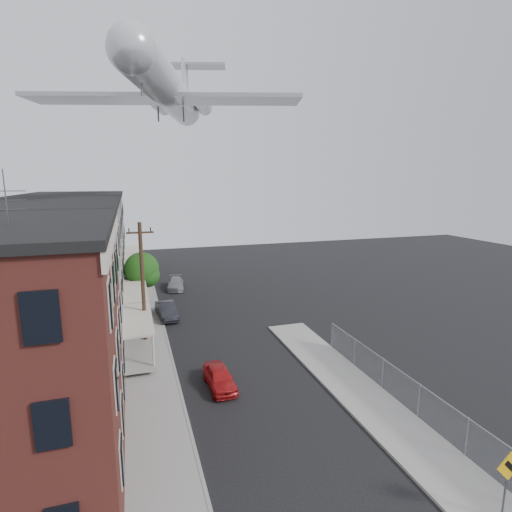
{
  "coord_description": "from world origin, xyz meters",
  "views": [
    {
      "loc": [
        -6.24,
        -9.81,
        11.81
      ],
      "look_at": [
        -0.21,
        9.13,
        8.0
      ],
      "focal_mm": 28.0,
      "sensor_mm": 36.0,
      "label": 1
    }
  ],
  "objects_px": {
    "car_near": "(220,378)",
    "car_mid": "(167,310)",
    "warning_sign": "(508,475)",
    "car_far": "(175,284)",
    "airplane": "(169,92)",
    "utility_pole": "(143,285)",
    "street_tree": "(143,271)"
  },
  "relations": [
    {
      "from": "car_near",
      "to": "car_mid",
      "type": "height_order",
      "value": "car_mid"
    },
    {
      "from": "warning_sign",
      "to": "car_far",
      "type": "distance_m",
      "value": 35.09
    },
    {
      "from": "car_mid",
      "to": "car_far",
      "type": "bearing_deg",
      "value": 73.77
    },
    {
      "from": "airplane",
      "to": "car_near",
      "type": "bearing_deg",
      "value": -88.32
    },
    {
      "from": "utility_pole",
      "to": "car_far",
      "type": "xyz_separation_m",
      "value": [
        3.8,
        15.25,
        -4.07
      ]
    },
    {
      "from": "warning_sign",
      "to": "car_mid",
      "type": "relative_size",
      "value": 0.68
    },
    {
      "from": "warning_sign",
      "to": "car_near",
      "type": "bearing_deg",
      "value": 121.51
    },
    {
      "from": "car_near",
      "to": "airplane",
      "type": "bearing_deg",
      "value": 89.62
    },
    {
      "from": "utility_pole",
      "to": "car_mid",
      "type": "height_order",
      "value": "utility_pole"
    },
    {
      "from": "street_tree",
      "to": "car_mid",
      "type": "distance_m",
      "value": 5.11
    },
    {
      "from": "car_far",
      "to": "airplane",
      "type": "relative_size",
      "value": 0.16
    },
    {
      "from": "utility_pole",
      "to": "car_near",
      "type": "distance_m",
      "value": 8.91
    },
    {
      "from": "car_near",
      "to": "car_far",
      "type": "relative_size",
      "value": 0.86
    },
    {
      "from": "utility_pole",
      "to": "car_far",
      "type": "height_order",
      "value": "utility_pole"
    },
    {
      "from": "warning_sign",
      "to": "airplane",
      "type": "xyz_separation_m",
      "value": [
        -7.88,
        28.49,
        17.44
      ]
    },
    {
      "from": "car_mid",
      "to": "car_far",
      "type": "relative_size",
      "value": 0.99
    },
    {
      "from": "car_near",
      "to": "car_mid",
      "type": "bearing_deg",
      "value": 95.87
    },
    {
      "from": "street_tree",
      "to": "car_far",
      "type": "bearing_deg",
      "value": 56.88
    },
    {
      "from": "airplane",
      "to": "warning_sign",
      "type": "bearing_deg",
      "value": -74.54
    },
    {
      "from": "warning_sign",
      "to": "utility_pole",
      "type": "bearing_deg",
      "value": 120.48
    },
    {
      "from": "warning_sign",
      "to": "car_mid",
      "type": "xyz_separation_m",
      "value": [
        -9.2,
        25.0,
        -1.2
      ]
    },
    {
      "from": "car_far",
      "to": "car_near",
      "type": "bearing_deg",
      "value": -82.88
    },
    {
      "from": "car_mid",
      "to": "airplane",
      "type": "relative_size",
      "value": 0.16
    },
    {
      "from": "street_tree",
      "to": "car_near",
      "type": "relative_size",
      "value": 1.46
    },
    {
      "from": "street_tree",
      "to": "car_far",
      "type": "height_order",
      "value": "street_tree"
    },
    {
      "from": "car_near",
      "to": "airplane",
      "type": "height_order",
      "value": "airplane"
    },
    {
      "from": "warning_sign",
      "to": "utility_pole",
      "type": "relative_size",
      "value": 0.31
    },
    {
      "from": "airplane",
      "to": "utility_pole",
      "type": "bearing_deg",
      "value": -109.32
    },
    {
      "from": "car_near",
      "to": "warning_sign",
      "type": "bearing_deg",
      "value": -60.55
    },
    {
      "from": "car_near",
      "to": "airplane",
      "type": "relative_size",
      "value": 0.14
    },
    {
      "from": "utility_pole",
      "to": "car_far",
      "type": "bearing_deg",
      "value": 76.01
    },
    {
      "from": "utility_pole",
      "to": "street_tree",
      "type": "xyz_separation_m",
      "value": [
        0.33,
        9.92,
        -1.22
      ]
    }
  ]
}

